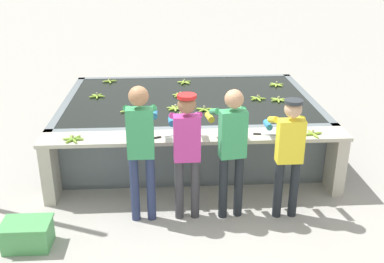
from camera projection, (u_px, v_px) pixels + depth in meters
The scene contains 23 objects.
ground_plane at pixel (196, 202), 6.08m from camera, with size 80.00×80.00×0.00m, color #A3A099.
wash_tank at pixel (189, 123), 7.63m from camera, with size 4.12×2.82×0.89m.
work_ledge at pixel (195, 154), 6.06m from camera, with size 4.12×0.45×0.89m.
worker_0 at pixel (141, 141), 5.35m from camera, with size 0.41×0.72×1.75m.
worker_1 at pixel (187, 145), 5.42m from camera, with size 0.42×0.72×1.64m.
worker_2 at pixel (232, 142), 5.44m from camera, with size 0.47×0.74×1.69m.
worker_3 at pixel (289, 148), 5.47m from camera, with size 0.41×0.71×1.56m.
banana_bunch_floating_0 at pixel (109, 81), 8.37m from camera, with size 0.28×0.28×0.08m.
banana_bunch_floating_1 at pixel (129, 111), 6.83m from camera, with size 0.27×0.27×0.08m.
banana_bunch_floating_2 at pixel (175, 108), 6.94m from camera, with size 0.28×0.27×0.08m.
banana_bunch_floating_3 at pixel (258, 98), 7.39m from camera, with size 0.27×0.27×0.08m.
banana_bunch_floating_4 at pixel (277, 85), 8.15m from camera, with size 0.28×0.28×0.08m.
banana_bunch_floating_5 at pixel (97, 96), 7.51m from camera, with size 0.27×0.27×0.08m.
banana_bunch_floating_6 at pixel (278, 100), 7.33m from camera, with size 0.28×0.28×0.08m.
banana_bunch_floating_7 at pixel (181, 115), 6.65m from camera, with size 0.28×0.27×0.08m.
banana_bunch_floating_8 at pixel (184, 82), 8.30m from camera, with size 0.27×0.27×0.08m.
banana_bunch_floating_9 at pixel (180, 95), 7.57m from camera, with size 0.28×0.28×0.08m.
banana_bunch_floating_10 at pixel (204, 109), 6.88m from camera, with size 0.28×0.27×0.08m.
banana_bunch_ledge_0 at pixel (73, 139), 5.79m from camera, with size 0.28×0.27×0.08m.
banana_bunch_ledge_1 at pixel (313, 134), 5.96m from camera, with size 0.28×0.28×0.08m.
knife_0 at pixel (262, 134), 5.98m from camera, with size 0.35×0.07×0.02m.
knife_1 at pixel (162, 137), 5.89m from camera, with size 0.34×0.15×0.02m.
crate at pixel (28, 234), 5.12m from camera, with size 0.55×0.39×0.32m.
Camera 1 is at (-0.37, -5.27, 3.17)m, focal length 42.00 mm.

